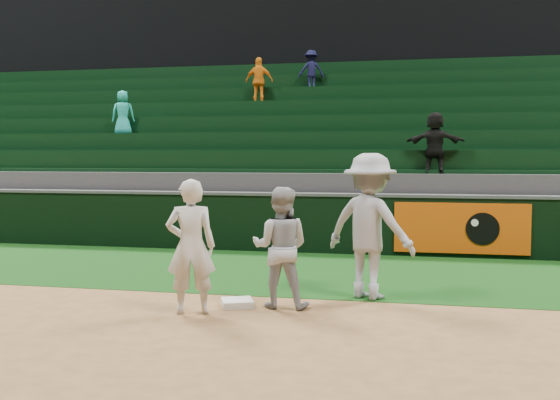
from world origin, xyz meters
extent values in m
plane|color=brown|center=(0.00, 0.00, 0.00)|extent=(70.00, 70.00, 0.00)
cube|color=#0D340D|center=(0.00, 3.00, 0.00)|extent=(36.00, 4.20, 0.01)
cube|color=black|center=(0.00, 17.45, 6.00)|extent=(40.00, 12.00, 12.00)
cube|color=white|center=(-0.27, 0.30, 0.05)|extent=(0.53, 0.53, 0.09)
imported|color=silver|center=(-0.74, -0.19, 0.87)|extent=(0.72, 0.58, 1.73)
imported|color=#A6A9B1|center=(0.32, 0.37, 0.81)|extent=(0.80, 0.63, 1.61)
imported|color=#9C9FA9|center=(1.45, 1.13, 1.03)|extent=(1.52, 1.24, 2.05)
cube|color=black|center=(0.00, 5.20, 0.60)|extent=(36.00, 0.35, 1.20)
cube|color=#D84C0A|center=(3.00, 5.01, 0.60)|extent=(2.60, 0.05, 1.00)
cylinder|color=black|center=(3.40, 4.98, 0.60)|extent=(0.64, 0.02, 0.64)
cylinder|color=white|center=(3.25, 4.96, 0.72)|extent=(0.14, 0.02, 0.14)
cube|color=#424244|center=(0.00, 5.20, 1.22)|extent=(36.00, 0.40, 0.06)
cube|color=#353538|center=(0.00, 5.92, 0.82)|extent=(36.00, 0.85, 1.65)
cube|color=black|center=(0.00, 6.18, 1.90)|extent=(36.00, 0.14, 0.50)
cube|color=black|center=(0.00, 6.01, 1.69)|extent=(36.00, 0.45, 0.08)
cube|color=#353538|center=(0.00, 6.78, 1.05)|extent=(36.00, 0.85, 2.10)
cube|color=black|center=(0.00, 7.03, 2.35)|extent=(36.00, 0.14, 0.50)
cube|color=black|center=(0.00, 6.86, 2.14)|extent=(36.00, 0.45, 0.08)
cube|color=#353538|center=(0.00, 7.62, 1.27)|extent=(36.00, 0.85, 2.55)
cube|color=black|center=(0.00, 7.88, 2.80)|extent=(36.00, 0.14, 0.50)
cube|color=black|center=(0.00, 7.71, 2.59)|extent=(36.00, 0.45, 0.08)
cube|color=#353538|center=(0.00, 8.47, 1.50)|extent=(36.00, 0.85, 3.00)
cube|color=black|center=(0.00, 8.73, 3.25)|extent=(36.00, 0.14, 0.50)
cube|color=black|center=(0.00, 8.56, 3.04)|extent=(36.00, 0.45, 0.08)
cube|color=#353538|center=(0.00, 9.32, 1.73)|extent=(36.00, 0.85, 3.45)
cube|color=black|center=(0.00, 9.58, 3.70)|extent=(36.00, 0.14, 0.50)
cube|color=black|center=(0.00, 9.41, 3.49)|extent=(36.00, 0.45, 0.08)
cube|color=#353538|center=(0.00, 10.18, 1.95)|extent=(36.00, 0.85, 3.90)
cube|color=black|center=(0.00, 10.43, 4.15)|extent=(36.00, 0.14, 0.50)
cube|color=black|center=(0.00, 10.26, 3.94)|extent=(36.00, 0.45, 0.08)
cube|color=#353538|center=(0.00, 11.02, 2.17)|extent=(36.00, 0.85, 4.35)
cube|color=black|center=(0.00, 11.28, 4.60)|extent=(36.00, 0.14, 0.50)
cube|color=black|center=(0.00, 11.11, 4.39)|extent=(36.00, 0.45, 0.08)
imported|color=teal|center=(-5.40, 7.58, 3.14)|extent=(0.67, 0.54, 1.19)
imported|color=orange|center=(-2.13, 9.28, 4.10)|extent=(0.77, 0.33, 1.31)
imported|color=black|center=(2.50, 5.88, 2.30)|extent=(1.23, 0.49, 1.30)
imported|color=black|center=(-0.81, 10.13, 4.47)|extent=(0.84, 0.65, 1.14)
camera|label=1|loc=(1.98, -7.68, 2.01)|focal=40.00mm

